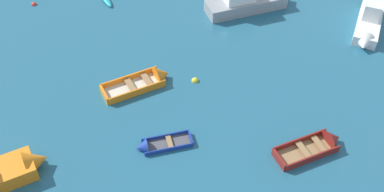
{
  "coord_description": "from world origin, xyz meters",
  "views": [
    {
      "loc": [
        -0.76,
        2.72,
        18.25
      ],
      "look_at": [
        0.0,
        20.84,
        0.15
      ],
      "focal_mm": 41.73,
      "sensor_mm": 36.0,
      "label": 1
    }
  ],
  "objects_px": {
    "mooring_buoy_near_foreground": "(34,5)",
    "mooring_buoy_central": "(195,81)",
    "motor_launch_grey_midfield_left": "(251,0)",
    "rowboat_orange_far_left": "(150,80)",
    "rowboat_deep_blue_distant_center": "(152,146)",
    "motor_launch_white_far_right": "(369,23)",
    "rowboat_maroon_back_row_center": "(321,144)"
  },
  "relations": [
    {
      "from": "motor_launch_grey_midfield_left",
      "to": "rowboat_orange_far_left",
      "type": "distance_m",
      "value": 10.33
    },
    {
      "from": "motor_launch_grey_midfield_left",
      "to": "rowboat_orange_far_left",
      "type": "height_order",
      "value": "motor_launch_grey_midfield_left"
    },
    {
      "from": "motor_launch_grey_midfield_left",
      "to": "rowboat_orange_far_left",
      "type": "bearing_deg",
      "value": -133.16
    },
    {
      "from": "rowboat_orange_far_left",
      "to": "mooring_buoy_near_foreground",
      "type": "distance_m",
      "value": 12.25
    },
    {
      "from": "motor_launch_white_far_right",
      "to": "rowboat_deep_blue_distant_center",
      "type": "bearing_deg",
      "value": -146.55
    },
    {
      "from": "motor_launch_white_far_right",
      "to": "mooring_buoy_central",
      "type": "bearing_deg",
      "value": -159.15
    },
    {
      "from": "motor_launch_white_far_right",
      "to": "rowboat_orange_far_left",
      "type": "relative_size",
      "value": 1.26
    },
    {
      "from": "motor_launch_white_far_right",
      "to": "mooring_buoy_central",
      "type": "relative_size",
      "value": 12.82
    },
    {
      "from": "rowboat_deep_blue_distant_center",
      "to": "rowboat_orange_far_left",
      "type": "distance_m",
      "value": 4.97
    },
    {
      "from": "rowboat_orange_far_left",
      "to": "mooring_buoy_near_foreground",
      "type": "height_order",
      "value": "rowboat_orange_far_left"
    },
    {
      "from": "rowboat_deep_blue_distant_center",
      "to": "motor_launch_grey_midfield_left",
      "type": "bearing_deg",
      "value": 61.23
    },
    {
      "from": "motor_launch_white_far_right",
      "to": "rowboat_maroon_back_row_center",
      "type": "distance_m",
      "value": 11.32
    },
    {
      "from": "rowboat_orange_far_left",
      "to": "mooring_buoy_central",
      "type": "xyz_separation_m",
      "value": [
        2.69,
        0.01,
        -0.21
      ]
    },
    {
      "from": "motor_launch_grey_midfield_left",
      "to": "mooring_buoy_central",
      "type": "relative_size",
      "value": 15.76
    },
    {
      "from": "rowboat_maroon_back_row_center",
      "to": "mooring_buoy_central",
      "type": "relative_size",
      "value": 9.28
    },
    {
      "from": "rowboat_deep_blue_distant_center",
      "to": "mooring_buoy_central",
      "type": "height_order",
      "value": "rowboat_deep_blue_distant_center"
    },
    {
      "from": "mooring_buoy_central",
      "to": "mooring_buoy_near_foreground",
      "type": "relative_size",
      "value": 1.06
    },
    {
      "from": "rowboat_maroon_back_row_center",
      "to": "mooring_buoy_central",
      "type": "xyz_separation_m",
      "value": [
        -6.28,
        5.29,
        -0.2
      ]
    },
    {
      "from": "rowboat_deep_blue_distant_center",
      "to": "motor_launch_white_far_right",
      "type": "distance_m",
      "value": 17.25
    },
    {
      "from": "mooring_buoy_near_foreground",
      "to": "mooring_buoy_central",
      "type": "bearing_deg",
      "value": -37.24
    },
    {
      "from": "motor_launch_grey_midfield_left",
      "to": "mooring_buoy_central",
      "type": "bearing_deg",
      "value": -120.17
    },
    {
      "from": "rowboat_maroon_back_row_center",
      "to": "rowboat_deep_blue_distant_center",
      "type": "bearing_deg",
      "value": 177.94
    },
    {
      "from": "rowboat_maroon_back_row_center",
      "to": "motor_launch_grey_midfield_left",
      "type": "bearing_deg",
      "value": 98.46
    },
    {
      "from": "rowboat_maroon_back_row_center",
      "to": "mooring_buoy_central",
      "type": "distance_m",
      "value": 8.21
    },
    {
      "from": "motor_launch_grey_midfield_left",
      "to": "rowboat_orange_far_left",
      "type": "xyz_separation_m",
      "value": [
        -7.06,
        -7.53,
        -0.45
      ]
    },
    {
      "from": "rowboat_deep_blue_distant_center",
      "to": "rowboat_orange_far_left",
      "type": "height_order",
      "value": "rowboat_orange_far_left"
    },
    {
      "from": "mooring_buoy_near_foreground",
      "to": "rowboat_orange_far_left",
      "type": "bearing_deg",
      "value": -44.91
    },
    {
      "from": "mooring_buoy_central",
      "to": "mooring_buoy_near_foreground",
      "type": "distance_m",
      "value": 14.28
    },
    {
      "from": "mooring_buoy_near_foreground",
      "to": "rowboat_deep_blue_distant_center",
      "type": "bearing_deg",
      "value": -56.88
    },
    {
      "from": "motor_launch_grey_midfield_left",
      "to": "mooring_buoy_near_foreground",
      "type": "xyz_separation_m",
      "value": [
        -15.74,
        1.12,
        -0.65
      ]
    },
    {
      "from": "motor_launch_grey_midfield_left",
      "to": "rowboat_deep_blue_distant_center",
      "type": "bearing_deg",
      "value": -118.77
    },
    {
      "from": "mooring_buoy_central",
      "to": "mooring_buoy_near_foreground",
      "type": "bearing_deg",
      "value": 142.76
    }
  ]
}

